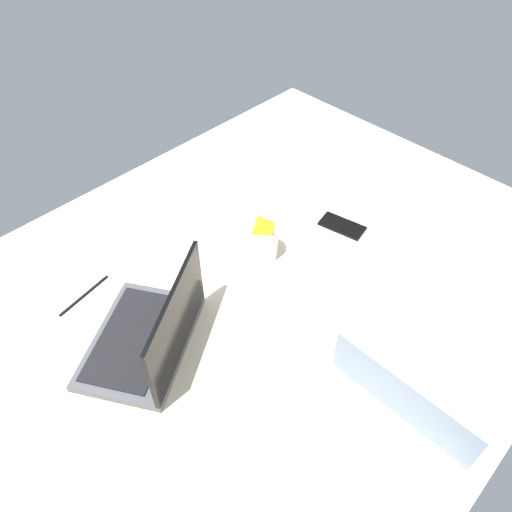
{
  "coord_description": "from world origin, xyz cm",
  "views": [
    {
      "loc": [
        65.11,
        61.38,
        121.81
      ],
      "look_at": [
        -1.41,
        -4.72,
        24.0
      ],
      "focal_mm": 34.17,
      "sensor_mm": 36.0,
      "label": 1
    }
  ],
  "objects": [
    {
      "name": "bed_mattress",
      "position": [
        0.0,
        0.0,
        9.0
      ],
      "size": [
        180.0,
        140.0,
        18.0
      ],
      "primitive_type": "cube",
      "color": "beige",
      "rests_on": "ground"
    },
    {
      "name": "charger_cable",
      "position": [
        38.4,
        -31.38,
        18.3
      ],
      "size": [
        16.84,
        3.57,
        0.6
      ],
      "primitive_type": "cube",
      "rotation": [
        0.0,
        0.0,
        0.18
      ],
      "color": "black",
      "rests_on": "bed_mattress"
    },
    {
      "name": "cell_phone",
      "position": [
        -33.52,
        1.42,
        18.4
      ],
      "size": [
        9.48,
        15.08,
        0.8
      ],
      "primitive_type": "cube",
      "rotation": [
        0.0,
        0.0,
        3.34
      ],
      "color": "black",
      "rests_on": "bed_mattress"
    },
    {
      "name": "pillow",
      "position": [
        -18.6,
        48.0,
        24.5
      ],
      "size": [
        52.0,
        36.0,
        13.0
      ],
      "primitive_type": "cube",
      "color": "#8C9EB7",
      "rests_on": "bed_mattress"
    },
    {
      "name": "laptop",
      "position": [
        34.89,
        -5.13,
        22.41
      ],
      "size": [
        40.16,
        36.87,
        23.0
      ],
      "rotation": [
        0.0,
        0.0,
        0.55
      ],
      "color": "#4C4C51",
      "rests_on": "bed_mattress"
    },
    {
      "name": "snack_cup",
      "position": [
        -7.19,
        -7.81,
        24.09
      ],
      "size": [
        9.0,
        9.0,
        13.93
      ],
      "color": "silver",
      "rests_on": "bed_mattress"
    }
  ]
}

